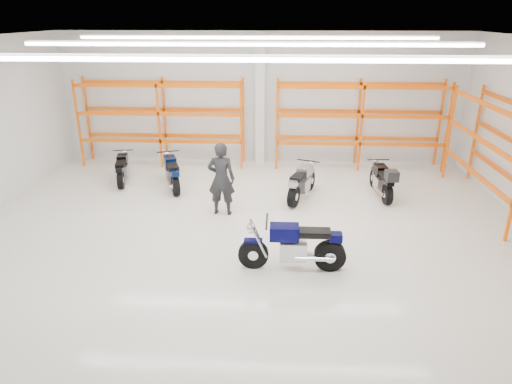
# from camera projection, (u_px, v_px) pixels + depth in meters

# --- Properties ---
(ground) EXTENTS (14.00, 14.00, 0.00)m
(ground) POSITION_uv_depth(u_px,v_px,m) (249.00, 234.00, 11.11)
(ground) COLOR silver
(ground) RESTS_ON ground
(room_shell) EXTENTS (14.02, 12.02, 4.51)m
(room_shell) POSITION_uv_depth(u_px,v_px,m) (248.00, 99.00, 9.94)
(room_shell) COLOR silver
(room_shell) RESTS_ON ground
(motorcycle_main) EXTENTS (2.24, 0.74, 1.10)m
(motorcycle_main) POSITION_uv_depth(u_px,v_px,m) (297.00, 247.00, 9.42)
(motorcycle_main) COLOR black
(motorcycle_main) RESTS_ON ground
(motorcycle_back_a) EXTENTS (0.67, 1.86, 0.92)m
(motorcycle_back_a) POSITION_uv_depth(u_px,v_px,m) (122.00, 169.00, 14.40)
(motorcycle_back_a) COLOR black
(motorcycle_back_a) RESTS_ON ground
(motorcycle_back_b) EXTENTS (0.98, 1.99, 1.02)m
(motorcycle_back_b) POSITION_uv_depth(u_px,v_px,m) (172.00, 173.00, 13.91)
(motorcycle_back_b) COLOR black
(motorcycle_back_b) RESTS_ON ground
(motorcycle_back_c) EXTENTS (0.98, 1.96, 1.01)m
(motorcycle_back_c) POSITION_uv_depth(u_px,v_px,m) (301.00, 184.00, 13.07)
(motorcycle_back_c) COLOR black
(motorcycle_back_c) RESTS_ON ground
(motorcycle_back_d) EXTENTS (0.65, 2.05, 1.05)m
(motorcycle_back_d) POSITION_uv_depth(u_px,v_px,m) (383.00, 181.00, 13.19)
(motorcycle_back_d) COLOR black
(motorcycle_back_d) RESTS_ON ground
(standing_man) EXTENTS (0.75, 0.52, 1.97)m
(standing_man) POSITION_uv_depth(u_px,v_px,m) (221.00, 179.00, 11.93)
(standing_man) COLOR black
(standing_man) RESTS_ON ground
(structural_column) EXTENTS (0.32, 0.32, 4.50)m
(structural_column) POSITION_uv_depth(u_px,v_px,m) (260.00, 100.00, 15.70)
(structural_column) COLOR white
(structural_column) RESTS_ON ground
(pallet_racking_back_left) EXTENTS (5.67, 0.87, 3.00)m
(pallet_racking_back_left) POSITION_uv_depth(u_px,v_px,m) (161.00, 114.00, 15.73)
(pallet_racking_back_left) COLOR #FF570F
(pallet_racking_back_left) RESTS_ON ground
(pallet_racking_back_right) EXTENTS (5.67, 0.87, 3.00)m
(pallet_racking_back_right) POSITION_uv_depth(u_px,v_px,m) (360.00, 116.00, 15.38)
(pallet_racking_back_right) COLOR #FF570F
(pallet_racking_back_right) RESTS_ON ground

